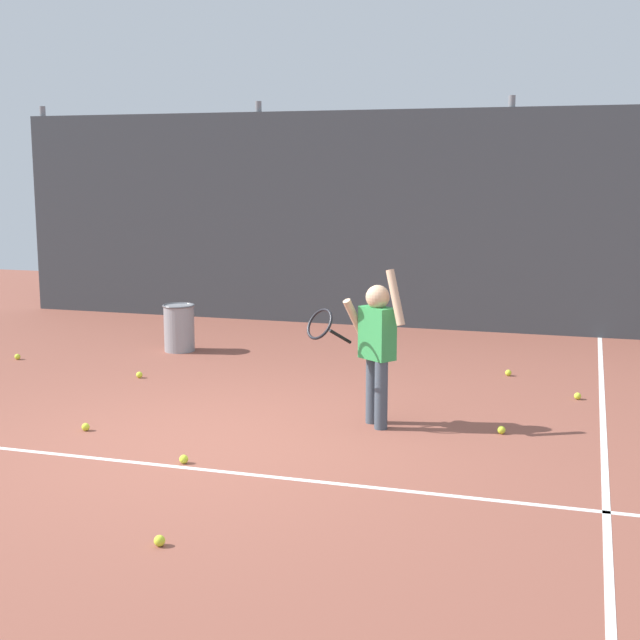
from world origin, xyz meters
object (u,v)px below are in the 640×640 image
(tennis_ball_2, at_px, (578,396))
(tennis_ball_4, at_px, (139,375))
(tennis_ball_0, at_px, (501,430))
(tennis_ball_5, at_px, (86,427))
(tennis_ball_6, at_px, (184,459))
(tennis_player, at_px, (375,342))
(tennis_ball_7, at_px, (508,373))
(ball_hopper, at_px, (179,327))
(tennis_ball_8, at_px, (17,357))
(tennis_ball_3, at_px, (160,541))

(tennis_ball_2, distance_m, tennis_ball_4, 4.41)
(tennis_ball_2, bearing_deg, tennis_ball_0, -113.56)
(tennis_ball_5, height_order, tennis_ball_6, same)
(tennis_ball_4, relative_size, tennis_ball_5, 1.00)
(tennis_player, distance_m, tennis_ball_7, 2.49)
(ball_hopper, bearing_deg, tennis_ball_6, -63.83)
(tennis_ball_4, bearing_deg, tennis_ball_8, 167.05)
(tennis_ball_0, distance_m, tennis_ball_8, 5.73)
(tennis_ball_5, bearing_deg, tennis_ball_8, 135.23)
(tennis_ball_5, xyz_separation_m, tennis_ball_7, (3.19, 3.05, 0.00))
(ball_hopper, distance_m, tennis_ball_3, 5.64)
(ball_hopper, height_order, tennis_ball_5, ball_hopper)
(tennis_ball_4, xyz_separation_m, tennis_ball_6, (1.63, -2.35, 0.00))
(tennis_ball_6, xyz_separation_m, tennis_ball_7, (2.05, 3.57, 0.00))
(tennis_ball_2, xyz_separation_m, tennis_ball_5, (-3.90, -2.25, 0.00))
(tennis_ball_3, bearing_deg, tennis_ball_4, 119.77)
(tennis_player, xyz_separation_m, tennis_ball_7, (0.93, 2.20, -0.69))
(tennis_player, bearing_deg, tennis_ball_2, 75.70)
(tennis_ball_0, relative_size, tennis_ball_5, 1.00)
(tennis_ball_7, bearing_deg, tennis_ball_0, -86.43)
(tennis_player, distance_m, tennis_ball_0, 1.27)
(ball_hopper, relative_size, tennis_ball_4, 8.52)
(tennis_player, relative_size, tennis_ball_0, 20.46)
(ball_hopper, bearing_deg, tennis_ball_2, -11.97)
(tennis_player, distance_m, tennis_ball_3, 2.89)
(ball_hopper, height_order, tennis_ball_2, ball_hopper)
(tennis_ball_3, xyz_separation_m, tennis_ball_8, (-3.90, 4.13, 0.00))
(ball_hopper, bearing_deg, tennis_ball_5, -77.80)
(tennis_ball_0, distance_m, tennis_ball_3, 3.28)
(tennis_ball_3, height_order, tennis_ball_8, same)
(tennis_ball_5, bearing_deg, tennis_ball_3, -49.02)
(tennis_player, xyz_separation_m, tennis_ball_2, (1.64, 1.41, -0.69))
(tennis_ball_3, distance_m, tennis_ball_5, 2.51)
(tennis_player, height_order, tennis_ball_4, tennis_player)
(tennis_ball_4, xyz_separation_m, tennis_ball_8, (-1.77, 0.41, 0.00))
(ball_hopper, distance_m, tennis_ball_8, 1.86)
(tennis_ball_2, height_order, tennis_ball_6, same)
(tennis_ball_5, bearing_deg, tennis_ball_7, 43.70)
(tennis_player, relative_size, tennis_ball_8, 20.46)
(tennis_ball_3, bearing_deg, tennis_ball_5, 130.98)
(tennis_ball_2, height_order, tennis_ball_4, same)
(tennis_ball_0, distance_m, tennis_ball_6, 2.61)
(tennis_player, relative_size, tennis_ball_2, 20.46)
(ball_hopper, xyz_separation_m, tennis_ball_4, (0.21, -1.39, -0.26))
(ball_hopper, xyz_separation_m, tennis_ball_5, (0.70, -3.23, -0.26))
(tennis_player, bearing_deg, tennis_ball_5, -124.49)
(ball_hopper, distance_m, tennis_ball_7, 3.90)
(tennis_player, height_order, tennis_ball_5, tennis_player)
(tennis_ball_6, bearing_deg, tennis_ball_4, 124.72)
(tennis_ball_6, relative_size, tennis_ball_8, 1.00)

